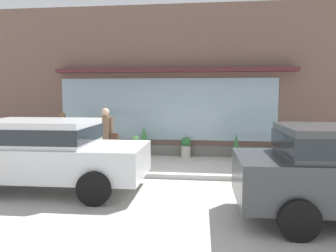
{
  "coord_description": "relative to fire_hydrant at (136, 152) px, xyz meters",
  "views": [
    {
      "loc": [
        1.27,
        -8.7,
        2.16
      ],
      "look_at": [
        0.02,
        1.2,
        1.19
      ],
      "focal_mm": 36.8,
      "sensor_mm": 36.0,
      "label": 1
    }
  ],
  "objects": [
    {
      "name": "fire_hydrant",
      "position": [
        0.0,
        0.0,
        0.0
      ],
      "size": [
        0.39,
        0.35,
        0.94
      ],
      "color": "#4C8C47",
      "rests_on": "ground_plane"
    },
    {
      "name": "ground_plane",
      "position": [
        0.87,
        -0.91,
        -0.46
      ],
      "size": [
        60.0,
        60.0,
        0.0
      ],
      "primitive_type": "plane",
      "color": "#B2AFA8"
    },
    {
      "name": "potted_plant_corner_tall",
      "position": [
        -1.08,
        1.81,
        -0.16
      ],
      "size": [
        0.38,
        0.38,
        0.54
      ],
      "color": "#9E6042",
      "rests_on": "ground_plane"
    },
    {
      "name": "curb_strip",
      "position": [
        0.87,
        -1.11,
        -0.4
      ],
      "size": [
        14.0,
        0.24,
        0.12
      ],
      "primitive_type": "cube",
      "color": "#B2B2AD",
      "rests_on": "ground_plane"
    },
    {
      "name": "potted_plant_window_center",
      "position": [
        -3.12,
        1.51,
        0.06
      ],
      "size": [
        0.41,
        0.41,
        1.08
      ],
      "color": "#9E6042",
      "rests_on": "ground_plane"
    },
    {
      "name": "potted_plant_by_entrance",
      "position": [
        1.31,
        1.75,
        -0.11
      ],
      "size": [
        0.33,
        0.33,
        0.68
      ],
      "color": "#B7B2A3",
      "rests_on": "ground_plane"
    },
    {
      "name": "pedestrian_with_handbag",
      "position": [
        -0.79,
        -0.28,
        0.56
      ],
      "size": [
        0.66,
        0.36,
        1.73
      ],
      "rotation": [
        0.0,
        0.0,
        5.95
      ],
      "color": "#333847",
      "rests_on": "ground_plane"
    },
    {
      "name": "potted_plant_low_front",
      "position": [
        2.95,
        1.54,
        -0.06
      ],
      "size": [
        0.26,
        0.26,
        0.85
      ],
      "color": "#9E6042",
      "rests_on": "ground_plane"
    },
    {
      "name": "potted_plant_window_right",
      "position": [
        4.41,
        1.82,
        -0.07
      ],
      "size": [
        0.36,
        0.36,
        0.68
      ],
      "color": "#4C4C51",
      "rests_on": "ground_plane"
    },
    {
      "name": "parked_car_silver",
      "position": [
        -1.49,
        -2.5,
        0.43
      ],
      "size": [
        4.28,
        2.12,
        1.56
      ],
      "rotation": [
        0.0,
        0.0,
        0.02
      ],
      "color": "silver",
      "rests_on": "ground_plane"
    },
    {
      "name": "pedestrian_passerby",
      "position": [
        -2.53,
        0.73,
        0.42
      ],
      "size": [
        0.33,
        0.38,
        1.54
      ],
      "rotation": [
        0.0,
        0.0,
        5.37
      ],
      "color": "#475675",
      "rests_on": "ground_plane"
    },
    {
      "name": "potted_plant_near_hydrant",
      "position": [
        5.73,
        1.71,
        -0.11
      ],
      "size": [
        0.52,
        0.52,
        0.73
      ],
      "color": "#9E6042",
      "rests_on": "ground_plane"
    },
    {
      "name": "storefront",
      "position": [
        0.86,
        2.28,
        2.04
      ],
      "size": [
        14.0,
        0.81,
        5.12
      ],
      "color": "brown",
      "rests_on": "ground_plane"
    },
    {
      "name": "potted_plant_trailing_edge",
      "position": [
        -0.13,
        1.85,
        0.03
      ],
      "size": [
        0.37,
        0.37,
        1.04
      ],
      "color": "#B7B2A3",
      "rests_on": "ground_plane"
    }
  ]
}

